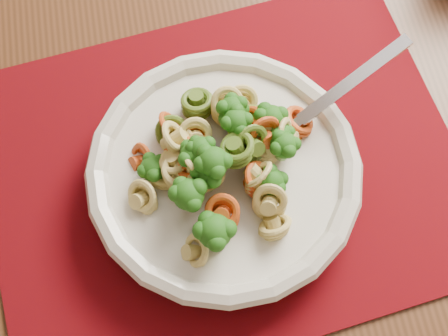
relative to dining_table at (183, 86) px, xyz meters
name	(u,v)px	position (x,y,z in m)	size (l,w,h in m)	color
dining_table	(183,86)	(0.00, 0.00, 0.00)	(1.50, 1.10, 0.79)	#4E2A16
placemat	(224,170)	(-0.01, -0.16, 0.11)	(0.42, 0.33, 0.00)	#5C0503
pasta_bowl	(224,173)	(-0.01, -0.17, 0.14)	(0.23, 0.23, 0.04)	beige
pasta_broccoli_heap	(224,165)	(-0.01, -0.17, 0.16)	(0.20, 0.20, 0.06)	#D4BF69
fork	(277,138)	(0.04, -0.17, 0.16)	(0.19, 0.02, 0.01)	silver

